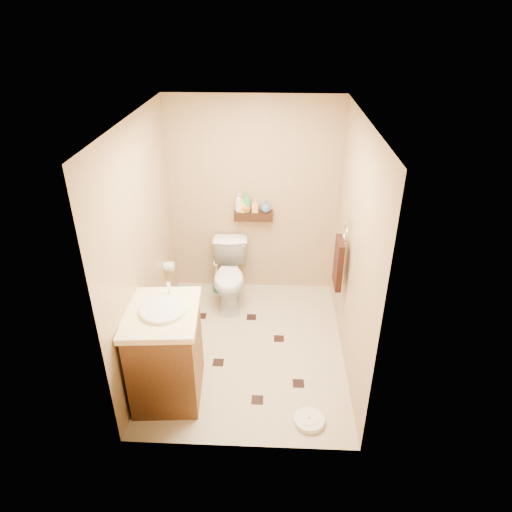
{
  "coord_description": "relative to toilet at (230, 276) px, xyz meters",
  "views": [
    {
      "loc": [
        0.26,
        -3.79,
        3.23
      ],
      "look_at": [
        0.07,
        0.25,
        0.98
      ],
      "focal_mm": 32.0,
      "sensor_mm": 36.0,
      "label": 1
    }
  ],
  "objects": [
    {
      "name": "bottle_e",
      "position": [
        0.29,
        0.34,
        0.77
      ],
      "size": [
        0.08,
        0.08,
        0.16
      ],
      "primitive_type": "imported",
      "rotation": [
        0.0,
        0.0,
        1.49
      ],
      "color": "#FF9E54",
      "rests_on": "wall_shelf"
    },
    {
      "name": "ground",
      "position": [
        0.27,
        -0.83,
        -0.38
      ],
      "size": [
        2.5,
        2.5,
        0.0
      ],
      "primitive_type": "plane",
      "color": "#C2AF8E",
      "rests_on": "ground"
    },
    {
      "name": "toilet",
      "position": [
        0.0,
        0.0,
        0.0
      ],
      "size": [
        0.47,
        0.76,
        0.75
      ],
      "primitive_type": "imported",
      "rotation": [
        0.0,
        0.0,
        0.06
      ],
      "color": "white",
      "rests_on": "ground"
    },
    {
      "name": "bottle_c",
      "position": [
        0.18,
        0.34,
        0.77
      ],
      "size": [
        0.12,
        0.12,
        0.15
      ],
      "primitive_type": "imported",
      "rotation": [
        0.0,
        0.0,
        3.1
      ],
      "color": "#DD5A1A",
      "rests_on": "wall_shelf"
    },
    {
      "name": "bottle_a",
      "position": [
        0.09,
        0.34,
        0.81
      ],
      "size": [
        0.12,
        0.12,
        0.23
      ],
      "primitive_type": "imported",
      "rotation": [
        0.0,
        0.0,
        0.84
      ],
      "color": "silver",
      "rests_on": "wall_shelf"
    },
    {
      "name": "toilet_brush",
      "position": [
        -0.2,
        0.24,
        -0.22
      ],
      "size": [
        0.1,
        0.1,
        0.45
      ],
      "color": "#1B6E64",
      "rests_on": "ground"
    },
    {
      "name": "wall_front",
      "position": [
        0.27,
        -2.08,
        0.82
      ],
      "size": [
        2.0,
        0.04,
        2.4
      ],
      "primitive_type": "cube",
      "color": "tan",
      "rests_on": "ground"
    },
    {
      "name": "wall_back",
      "position": [
        0.27,
        0.42,
        0.82
      ],
      "size": [
        2.0,
        0.04,
        2.4
      ],
      "primitive_type": "cube",
      "color": "tan",
      "rests_on": "ground"
    },
    {
      "name": "wall_right",
      "position": [
        1.27,
        -0.83,
        0.82
      ],
      "size": [
        0.04,
        2.5,
        2.4
      ],
      "primitive_type": "cube",
      "color": "tan",
      "rests_on": "ground"
    },
    {
      "name": "bottle_b",
      "position": [
        0.14,
        0.34,
        0.77
      ],
      "size": [
        0.09,
        0.09,
        0.16
      ],
      "primitive_type": "imported",
      "rotation": [
        0.0,
        0.0,
        1.37
      ],
      "color": "yellow",
      "rests_on": "wall_shelf"
    },
    {
      "name": "vanity",
      "position": [
        -0.43,
        -1.49,
        0.1
      ],
      "size": [
        0.68,
        0.8,
        1.07
      ],
      "rotation": [
        0.0,
        0.0,
        0.07
      ],
      "color": "brown",
      "rests_on": "ground"
    },
    {
      "name": "towel_ring",
      "position": [
        1.18,
        -0.58,
        0.57
      ],
      "size": [
        0.12,
        0.3,
        0.76
      ],
      "color": "silver",
      "rests_on": "wall_right"
    },
    {
      "name": "floor_accents",
      "position": [
        0.29,
        -0.88,
        -0.37
      ],
      "size": [
        1.21,
        1.38,
        0.01
      ],
      "color": "black",
      "rests_on": "ground"
    },
    {
      "name": "wall_shelf",
      "position": [
        0.27,
        0.34,
        0.64
      ],
      "size": [
        0.46,
        0.14,
        0.1
      ],
      "primitive_type": "cube",
      "color": "#34170E",
      "rests_on": "wall_back"
    },
    {
      "name": "bathroom_scale",
      "position": [
        0.86,
        -1.81,
        -0.35
      ],
      "size": [
        0.35,
        0.35,
        0.05
      ],
      "rotation": [
        0.0,
        0.0,
        0.34
      ],
      "color": "white",
      "rests_on": "ground"
    },
    {
      "name": "wall_left",
      "position": [
        -0.73,
        -0.83,
        0.82
      ],
      "size": [
        0.04,
        2.5,
        2.4
      ],
      "primitive_type": "cube",
      "color": "tan",
      "rests_on": "ground"
    },
    {
      "name": "bottle_d",
      "position": [
        0.19,
        0.34,
        0.81
      ],
      "size": [
        0.12,
        0.12,
        0.24
      ],
      "primitive_type": "imported",
      "rotation": [
        0.0,
        0.0,
        4.34
      ],
      "color": "#37A659",
      "rests_on": "wall_shelf"
    },
    {
      "name": "bottle_f",
      "position": [
        0.41,
        0.34,
        0.77
      ],
      "size": [
        0.14,
        0.14,
        0.15
      ],
      "primitive_type": "imported",
      "rotation": [
        0.0,
        0.0,
        4.95
      ],
      "color": "teal",
      "rests_on": "wall_shelf"
    },
    {
      "name": "ceiling",
      "position": [
        0.27,
        -0.83,
        2.02
      ],
      "size": [
        2.0,
        2.5,
        0.02
      ],
      "primitive_type": "cube",
      "color": "white",
      "rests_on": "wall_back"
    },
    {
      "name": "toilet_paper",
      "position": [
        -0.67,
        -0.18,
        0.22
      ],
      "size": [
        0.12,
        0.11,
        0.12
      ],
      "color": "white",
      "rests_on": "wall_left"
    }
  ]
}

